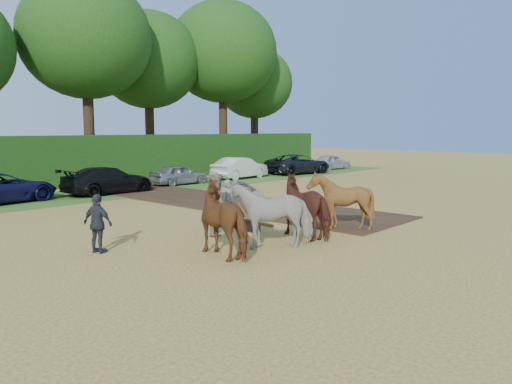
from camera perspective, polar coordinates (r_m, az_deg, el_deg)
ground at (r=17.50m, az=9.08°, el=-3.97°), size 120.00×120.00×0.00m
earth_strip at (r=23.05m, az=-3.55°, el=-1.15°), size 4.50×17.00×0.05m
grass_verge at (r=27.63m, az=-16.02°, el=-0.05°), size 50.00×5.00×0.03m
hedgerow at (r=31.40m, az=-20.47°, el=3.33°), size 46.00×1.60×3.00m
spectator_near at (r=15.92m, az=-4.45°, el=-1.39°), size 1.20×1.21×1.98m
spectator_far at (r=14.22m, az=-17.61°, el=-3.46°), size 0.65×1.03×1.63m
plough_team at (r=15.11m, az=3.83°, el=-1.95°), size 6.59×4.58×1.94m
parked_cars at (r=29.20m, az=-11.07°, el=1.83°), size 40.75×3.92×1.49m
treeline at (r=34.00m, az=-26.26°, el=15.96°), size 48.70×10.60×14.21m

